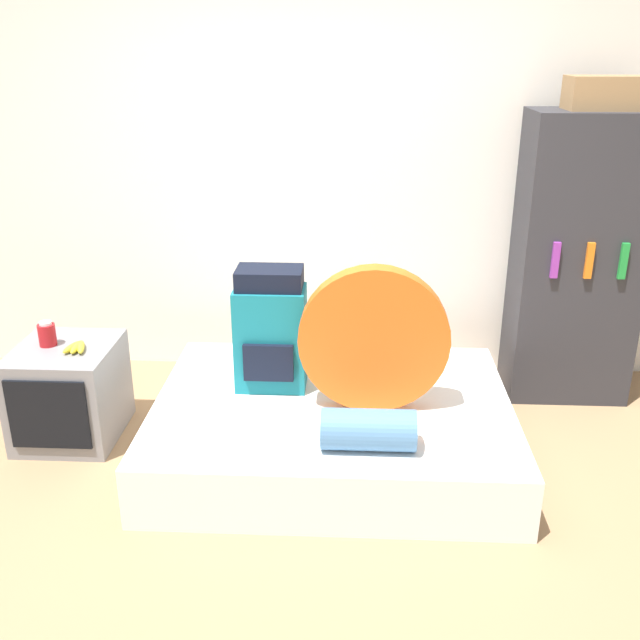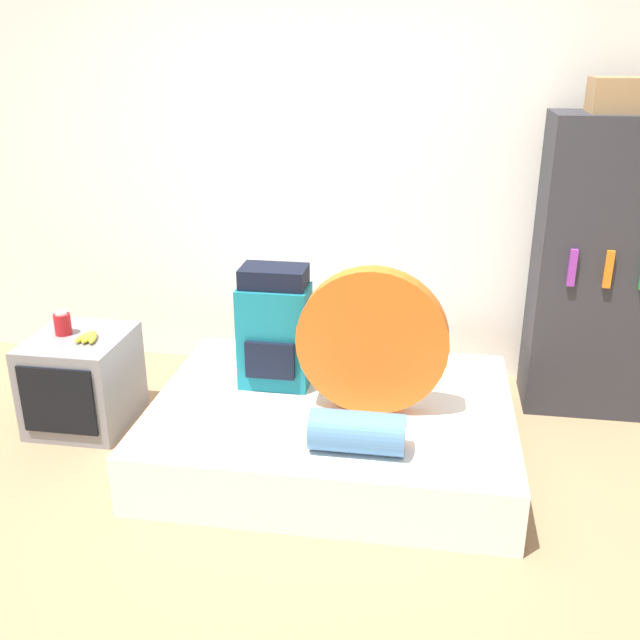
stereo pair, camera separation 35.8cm
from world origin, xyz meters
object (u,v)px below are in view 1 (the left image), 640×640
object	(u,v)px
bookshelf	(576,260)
television	(69,392)
backpack	(271,331)
sleeping_roll	(368,430)
canister	(47,334)
tent_bag	(374,339)
cardboard_box	(606,93)

from	to	relation	value
bookshelf	television	bearing A→B (deg)	-166.30
television	bookshelf	size ratio (longest dim) A/B	0.34
backpack	sleeping_roll	bearing A→B (deg)	-50.21
backpack	sleeping_roll	size ratio (longest dim) A/B	1.53
sleeping_roll	canister	size ratio (longest dim) A/B	3.20
canister	television	bearing A→B (deg)	-18.68
tent_bag	sleeping_roll	world-z (taller)	tent_bag
bookshelf	cardboard_box	size ratio (longest dim) A/B	4.13
sleeping_roll	cardboard_box	world-z (taller)	cardboard_box
bookshelf	canister	bearing A→B (deg)	-167.27
television	backpack	bearing A→B (deg)	2.33
backpack	cardboard_box	distance (m)	2.24
backpack	tent_bag	size ratio (longest dim) A/B	0.88
backpack	bookshelf	bearing A→B (deg)	20.48
television	cardboard_box	bearing A→B (deg)	13.40
tent_bag	sleeping_roll	xyz separation A→B (m)	(-0.03, -0.40, -0.28)
tent_bag	bookshelf	size ratio (longest dim) A/B	0.44
bookshelf	cardboard_box	distance (m)	0.95
cardboard_box	bookshelf	bearing A→B (deg)	166.80
television	cardboard_box	size ratio (longest dim) A/B	1.39
backpack	television	distance (m)	1.18
television	canister	bearing A→B (deg)	161.32
tent_bag	sleeping_roll	distance (m)	0.49
television	sleeping_roll	bearing A→B (deg)	-19.33
television	bookshelf	bearing A→B (deg)	13.70
sleeping_roll	television	size ratio (longest dim) A/B	0.75
tent_bag	canister	world-z (taller)	tent_bag
canister	cardboard_box	xyz separation A→B (m)	(3.00, 0.66, 1.21)
television	canister	size ratio (longest dim) A/B	4.26
canister	bookshelf	bearing A→B (deg)	12.73
backpack	tent_bag	world-z (taller)	tent_bag
bookshelf	cardboard_box	xyz separation A→B (m)	(0.03, -0.01, 0.95)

